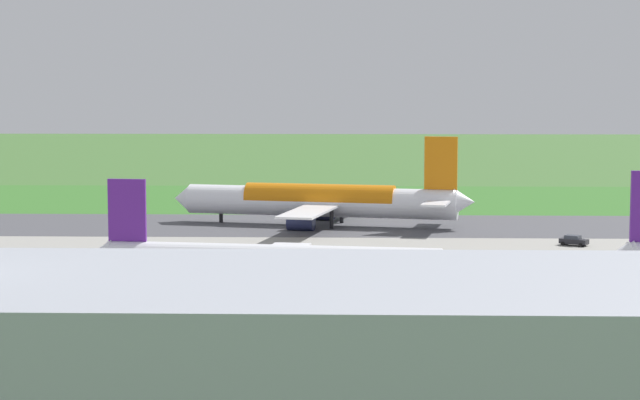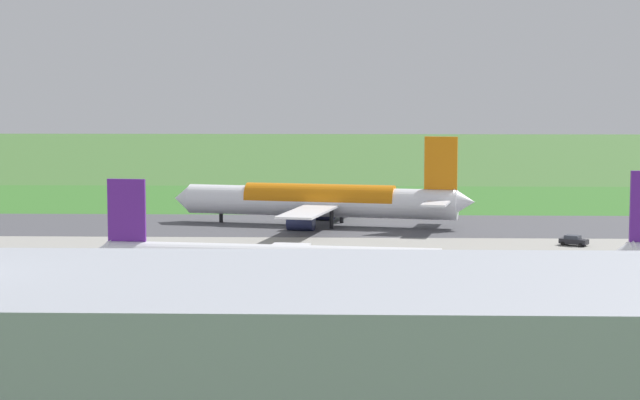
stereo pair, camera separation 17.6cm
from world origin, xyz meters
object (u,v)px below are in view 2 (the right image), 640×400
Objects in this scene: terminal_building at (461,376)px; no_stopping_sign at (431,196)px; service_car_followme at (574,240)px; airliner_parked_mid at (269,262)px; airliner_main at (322,201)px; traffic_cone_orange at (404,203)px.

no_stopping_sign is (-9.85, -164.14, -5.29)m from terminal_building.
airliner_parked_mid is at bearing 42.22° from service_car_followme.
airliner_main reaches higher than airliner_parked_mid.
airliner_parked_mid is at bearing 78.40° from traffic_cone_orange.
airliner_main is 0.58× the size of terminal_building.
airliner_parked_mid is 9.93× the size of service_car_followme.
terminal_building reaches higher than service_car_followme.
no_stopping_sign is at bearing -119.37° from airliner_main.
service_car_followme is at bearing 148.76° from airliner_main.
traffic_cone_orange is (5.67, 1.92, -1.16)m from no_stopping_sign.
airliner_main is 97.75× the size of traffic_cone_orange.
airliner_main is 126.06m from terminal_building.
traffic_cone_orange is at bearing -91.48° from terminal_building.
no_stopping_sign is (17.27, -62.34, 0.59)m from service_car_followme.
service_car_followme is at bearing 105.48° from no_stopping_sign.
airliner_parked_mid reaches higher than traffic_cone_orange.
airliner_parked_mid is 105.10m from no_stopping_sign.
terminal_building is at bearing 104.67° from airliner_parked_mid.
service_car_followme is 8.22× the size of traffic_cone_orange.
terminal_building is (-16.33, 62.37, 3.14)m from airliner_parked_mid.
service_car_followme is (-39.03, 23.68, -3.51)m from airliner_main.
service_car_followme is 64.69m from no_stopping_sign.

